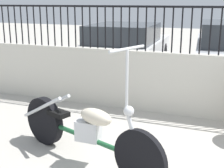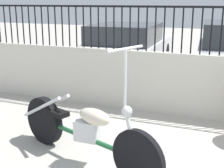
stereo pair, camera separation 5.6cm
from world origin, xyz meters
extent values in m
cylinder|color=black|center=(-4.42, 2.47, 1.42)|extent=(0.02, 0.02, 0.75)
cylinder|color=black|center=(-4.28, 2.47, 1.42)|extent=(0.02, 0.02, 0.75)
cylinder|color=black|center=(-4.13, 2.47, 1.42)|extent=(0.02, 0.02, 0.75)
cylinder|color=black|center=(-3.98, 2.47, 1.42)|extent=(0.02, 0.02, 0.75)
cylinder|color=black|center=(-3.83, 2.47, 1.42)|extent=(0.02, 0.02, 0.75)
cylinder|color=black|center=(-3.69, 2.47, 1.42)|extent=(0.02, 0.02, 0.75)
cylinder|color=black|center=(-3.54, 2.47, 1.42)|extent=(0.02, 0.02, 0.75)
cylinder|color=black|center=(-3.39, 2.47, 1.42)|extent=(0.02, 0.02, 0.75)
cylinder|color=black|center=(-3.24, 2.47, 1.42)|extent=(0.02, 0.02, 0.75)
cylinder|color=black|center=(-3.10, 2.47, 1.42)|extent=(0.02, 0.02, 0.75)
cylinder|color=black|center=(-2.95, 2.47, 1.42)|extent=(0.02, 0.02, 0.75)
cylinder|color=black|center=(-2.80, 2.47, 1.42)|extent=(0.02, 0.02, 0.75)
cylinder|color=black|center=(-2.65, 2.47, 1.42)|extent=(0.02, 0.02, 0.75)
cylinder|color=black|center=(-2.51, 2.47, 1.42)|extent=(0.02, 0.02, 0.75)
cylinder|color=black|center=(-2.36, 2.47, 1.42)|extent=(0.02, 0.02, 0.75)
cylinder|color=black|center=(-2.21, 2.47, 1.42)|extent=(0.02, 0.02, 0.75)
cylinder|color=black|center=(-2.06, 2.47, 1.42)|extent=(0.02, 0.02, 0.75)
cylinder|color=black|center=(-1.92, 2.47, 1.42)|extent=(0.02, 0.02, 0.75)
cylinder|color=black|center=(-1.77, 2.47, 1.42)|extent=(0.02, 0.02, 0.75)
cylinder|color=black|center=(-1.62, 2.47, 1.42)|extent=(0.02, 0.02, 0.75)
cylinder|color=black|center=(-1.47, 2.47, 1.42)|extent=(0.02, 0.02, 0.75)
cylinder|color=black|center=(-1.33, 2.47, 1.42)|extent=(0.02, 0.02, 0.75)
cylinder|color=black|center=(-1.18, 2.47, 1.42)|extent=(0.02, 0.02, 0.75)
cylinder|color=black|center=(-1.03, 2.47, 1.42)|extent=(0.02, 0.02, 0.75)
cylinder|color=black|center=(-0.88, 2.47, 1.42)|extent=(0.02, 0.02, 0.75)
cylinder|color=black|center=(-0.74, 2.47, 1.42)|extent=(0.02, 0.02, 0.75)
cylinder|color=black|center=(-0.59, 2.47, 1.42)|extent=(0.02, 0.02, 0.75)
cylinder|color=black|center=(-0.44, 2.47, 1.42)|extent=(0.02, 0.02, 0.75)
cylinder|color=black|center=(-0.29, 2.47, 1.42)|extent=(0.02, 0.02, 0.75)
cylinder|color=black|center=(-0.87, 0.14, 0.32)|extent=(0.62, 0.28, 0.63)
cylinder|color=black|center=(-2.36, 0.68, 0.32)|extent=(0.64, 0.32, 0.64)
cylinder|color=#1E5933|center=(-1.61, 0.41, 0.32)|extent=(1.38, 0.55, 0.06)
cube|color=silver|center=(-1.57, 0.39, 0.42)|extent=(0.28, 0.18, 0.24)
ellipsoid|color=beige|center=(-1.45, 0.35, 0.62)|extent=(0.48, 0.34, 0.18)
cube|color=black|center=(-2.07, 0.58, 0.50)|extent=(0.32, 0.25, 0.06)
cylinder|color=silver|center=(-0.96, 0.17, 0.57)|extent=(0.22, 0.12, 0.51)
sphere|color=silver|center=(-1.01, 0.19, 0.80)|extent=(0.11, 0.11, 0.11)
cylinder|color=silver|center=(-1.04, 0.20, 1.12)|extent=(0.03, 0.03, 0.61)
cylinder|color=silver|center=(-1.04, 0.20, 1.43)|extent=(0.21, 0.50, 0.03)
cylinder|color=silver|center=(-2.33, 0.60, 0.54)|extent=(0.76, 0.31, 0.45)
cylinder|color=silver|center=(-2.28, 0.73, 0.54)|extent=(0.76, 0.31, 0.45)
cylinder|color=black|center=(-3.72, 6.59, 0.32)|extent=(0.15, 0.65, 0.64)
cylinder|color=black|center=(-2.05, 6.68, 0.32)|extent=(0.15, 0.65, 0.64)
cylinder|color=black|center=(-3.57, 3.97, 0.32)|extent=(0.15, 0.65, 0.64)
cylinder|color=black|center=(-1.89, 4.06, 0.32)|extent=(0.15, 0.65, 0.64)
cube|color=silver|center=(-2.81, 5.32, 0.53)|extent=(2.03, 4.33, 0.58)
cube|color=#2D3338|center=(-2.79, 5.11, 1.05)|extent=(1.72, 2.12, 0.48)
cylinder|color=black|center=(-1.00, 6.66, 0.32)|extent=(0.17, 0.65, 0.64)
cylinder|color=black|center=(-0.73, 3.84, 0.32)|extent=(0.17, 0.65, 0.64)
camera|label=1|loc=(-0.09, -2.63, 1.87)|focal=50.00mm
camera|label=2|loc=(-0.04, -2.61, 1.87)|focal=50.00mm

